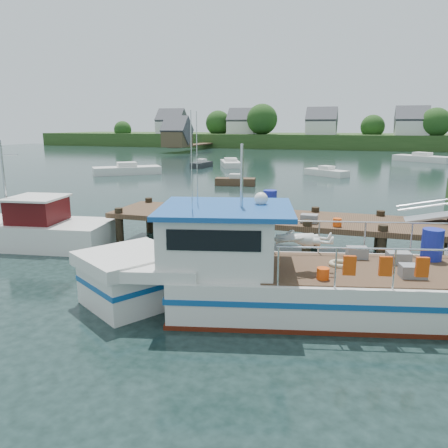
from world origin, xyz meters
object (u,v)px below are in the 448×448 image
(moored_far, at_px, (422,158))
(dock, at_px, (446,203))
(work_boat, at_px, (19,229))
(moored_b, at_px, (326,172))
(moored_a, at_px, (127,170))
(moored_rowboat, at_px, (235,181))
(moored_d, at_px, (231,163))
(moored_e, at_px, (202,164))
(lobster_boat, at_px, (268,275))

(moored_far, bearing_deg, dock, -78.66)
(work_boat, distance_m, moored_b, 30.94)
(dock, bearing_deg, moored_b, 102.86)
(moored_far, distance_m, moored_a, 39.55)
(moored_rowboat, xyz_separation_m, moored_d, (-5.22, 15.92, 0.02))
(dock, xyz_separation_m, work_boat, (-16.06, -2.36, -1.56))
(moored_far, bearing_deg, moored_d, -130.59)
(work_boat, bearing_deg, moored_b, 62.66)
(moored_rowboat, distance_m, moored_e, 15.63)
(work_boat, bearing_deg, moored_a, 101.84)
(moored_rowboat, height_order, moored_d, moored_d)
(moored_e, bearing_deg, lobster_boat, -70.89)
(work_boat, height_order, moored_e, work_boat)
(lobster_boat, distance_m, moored_a, 34.46)
(lobster_boat, xyz_separation_m, moored_a, (-20.30, 27.84, -0.50))
(work_boat, bearing_deg, moored_d, 84.27)
(dock, distance_m, lobster_boat, 7.54)
(moored_a, bearing_deg, moored_rowboat, -37.55)
(moored_a, distance_m, moored_b, 19.69)
(moored_b, xyz_separation_m, moored_e, (-14.51, 4.30, 0.00))
(moored_a, relative_size, moored_e, 1.77)
(lobster_boat, bearing_deg, dock, 34.18)
(work_boat, height_order, moored_far, work_boat)
(work_boat, relative_size, moored_far, 1.09)
(moored_e, bearing_deg, work_boat, -86.19)
(dock, distance_m, moored_e, 37.51)
(moored_b, distance_m, moored_d, 13.57)
(work_boat, xyz_separation_m, moored_far, (20.76, 50.48, -0.22))
(moored_b, bearing_deg, work_boat, -109.00)
(work_boat, relative_size, moored_e, 2.21)
(moored_far, bearing_deg, moored_a, -122.42)
(lobster_boat, height_order, moored_b, lobster_boat)
(moored_a, distance_m, moored_d, 13.56)
(lobster_boat, distance_m, moored_far, 54.48)
(lobster_boat, bearing_deg, moored_rowboat, 94.78)
(lobster_boat, distance_m, work_boat, 11.50)
(work_boat, bearing_deg, moored_e, 89.13)
(dock, height_order, moored_d, dock)
(moored_d, relative_size, moored_e, 1.67)
(moored_d, bearing_deg, moored_e, -130.51)
(work_boat, relative_size, moored_d, 1.32)
(lobster_boat, relative_size, moored_rowboat, 3.22)
(lobster_boat, bearing_deg, moored_a, 112.61)
(lobster_boat, relative_size, moored_a, 1.66)
(dock, xyz_separation_m, moored_far, (4.70, 48.12, -1.78))
(work_boat, xyz_separation_m, moored_b, (9.91, 29.31, -0.31))
(moored_rowboat, bearing_deg, moored_a, -179.08)
(moored_d, bearing_deg, moored_far, 39.97)
(work_boat, bearing_deg, lobster_boat, -24.45)
(lobster_boat, distance_m, moored_d, 41.29)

